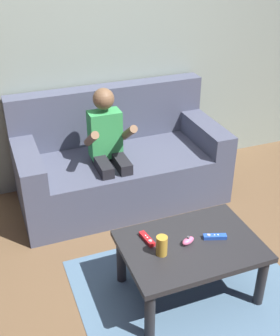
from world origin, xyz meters
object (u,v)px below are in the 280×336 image
nunchuk_pink (188,241)px  person_seated_on_couch (109,147)px  game_remote_red_far_corner (147,239)px  coffee_table (190,252)px  game_remote_blue_near_edge (215,237)px  couch (119,163)px  soda_can (162,246)px

nunchuk_pink → person_seated_on_couch: bearing=98.9°
game_remote_red_far_corner → coffee_table: bearing=-27.4°
person_seated_on_couch → game_remote_blue_near_edge: size_ratio=6.94×
couch → game_remote_blue_near_edge: bearing=-80.8°
couch → game_remote_red_far_corner: (-0.19, -1.10, 0.09)m
person_seated_on_couch → coffee_table: bearing=-80.3°
soda_can → game_remote_blue_near_edge: bearing=2.3°
couch → coffee_table: couch is taller
game_remote_red_far_corner → soda_can: 0.15m
game_remote_blue_near_edge → soda_can: 0.36m
person_seated_on_couch → game_remote_red_far_corner: 0.93m
couch → coffee_table: (0.04, -1.22, 0.02)m
coffee_table → game_remote_blue_near_edge: game_remote_blue_near_edge is taller
nunchuk_pink → soda_can: 0.19m
coffee_table → nunchuk_pink: 0.08m
nunchuk_pink → game_remote_blue_near_edge: bearing=-4.6°
game_remote_blue_near_edge → coffee_table: bearing=177.8°
game_remote_blue_near_edge → soda_can: soda_can is taller
soda_can → game_remote_red_far_corner: bearing=103.2°
soda_can → nunchuk_pink: bearing=8.8°
couch → soda_can: couch is taller
game_remote_red_far_corner → couch: bearing=80.2°
person_seated_on_couch → couch: bearing=54.1°
coffee_table → nunchuk_pink: size_ratio=8.22×
coffee_table → game_remote_blue_near_edge: (0.16, -0.01, 0.07)m
nunchuk_pink → game_remote_red_far_corner: nunchuk_pink is taller
game_remote_blue_near_edge → game_remote_red_far_corner: size_ratio=1.00×
couch → game_remote_red_far_corner: size_ratio=11.51×
coffee_table → soda_can: (-0.20, -0.02, 0.12)m
person_seated_on_couch → coffee_table: person_seated_on_couch is taller
coffee_table → nunchuk_pink: (-0.02, 0.01, 0.08)m
coffee_table → game_remote_blue_near_edge: bearing=-2.2°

